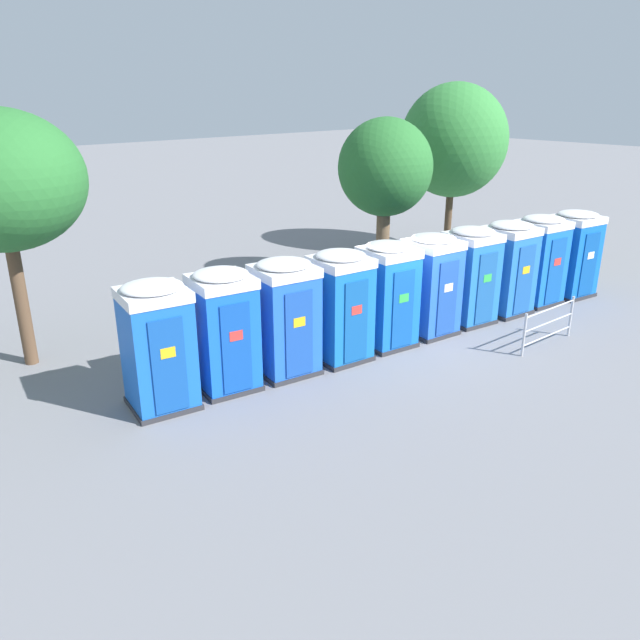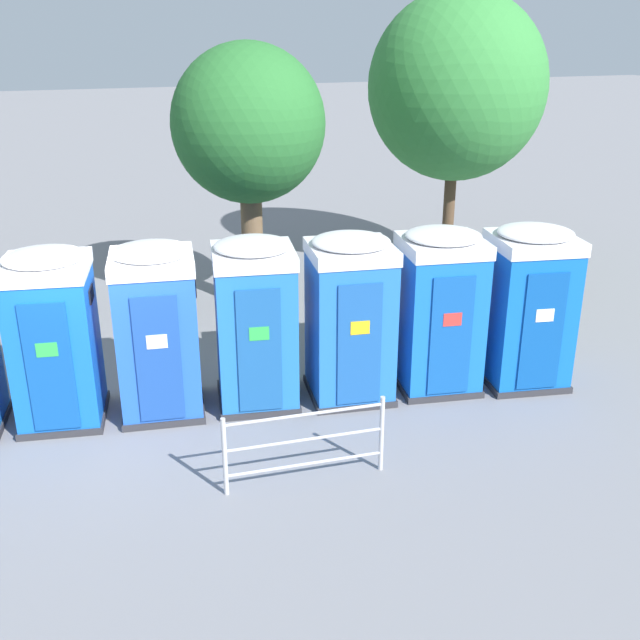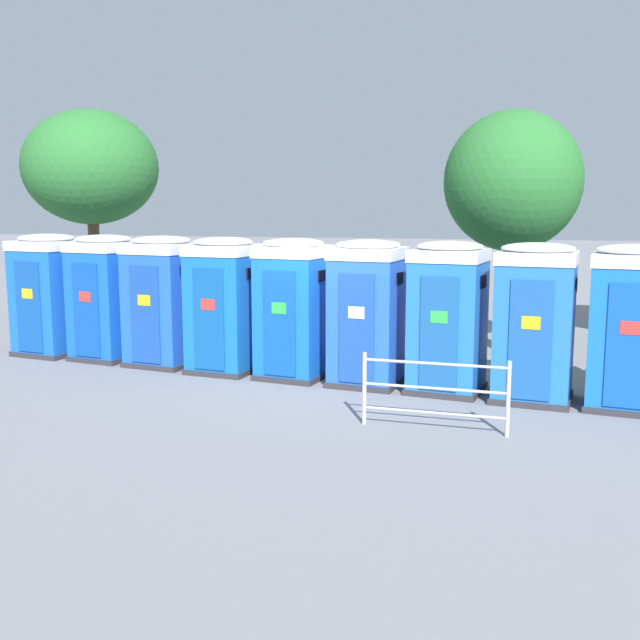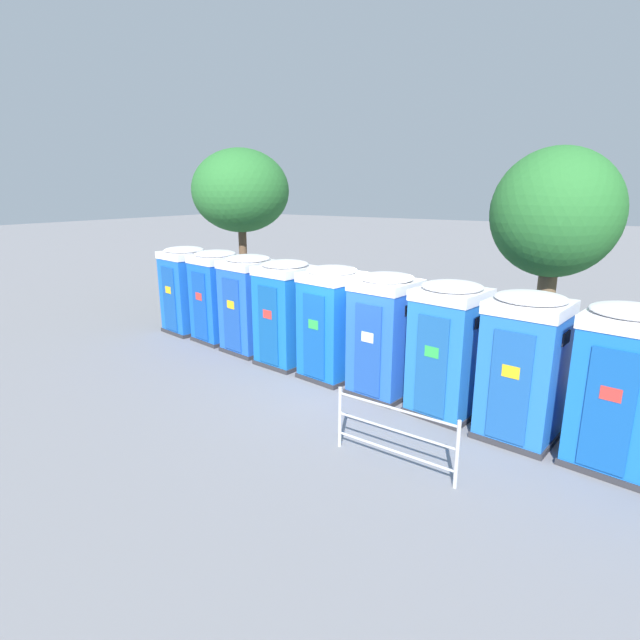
% 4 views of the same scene
% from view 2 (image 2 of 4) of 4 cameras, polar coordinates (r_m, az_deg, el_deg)
% --- Properties ---
extents(ground_plane, '(120.00, 120.00, 0.00)m').
position_cam_2_polar(ground_plane, '(11.60, -15.29, -6.71)').
color(ground_plane, slate).
extents(portapotty_4, '(1.33, 1.36, 2.54)m').
position_cam_2_polar(portapotty_4, '(11.09, -19.58, -1.24)').
color(portapotty_4, '#2D2D33').
rests_on(portapotty_4, ground).
extents(portapotty_5, '(1.32, 1.34, 2.54)m').
position_cam_2_polar(portapotty_5, '(10.95, -12.29, -0.74)').
color(portapotty_5, '#2D2D33').
rests_on(portapotty_5, ground).
extents(portapotty_6, '(1.36, 1.37, 2.54)m').
position_cam_2_polar(portapotty_6, '(11.00, -4.94, -0.19)').
color(portapotty_6, '#2D2D33').
rests_on(portapotty_6, ground).
extents(portapotty_7, '(1.37, 1.34, 2.54)m').
position_cam_2_polar(portapotty_7, '(11.17, 2.30, 0.22)').
color(portapotty_7, '#2D2D33').
rests_on(portapotty_7, ground).
extents(portapotty_8, '(1.38, 1.36, 2.54)m').
position_cam_2_polar(portapotty_8, '(11.60, 9.05, 0.80)').
color(portapotty_8, '#2D2D33').
rests_on(portapotty_8, ground).
extents(portapotty_9, '(1.41, 1.39, 2.54)m').
position_cam_2_polar(portapotty_9, '(12.05, 15.55, 1.06)').
color(portapotty_9, '#2D2D33').
rests_on(portapotty_9, ground).
extents(street_tree_0, '(3.86, 3.86, 6.10)m').
position_cam_2_polar(street_tree_0, '(17.24, 10.38, 17.07)').
color(street_tree_0, '#4C3826').
rests_on(street_tree_0, ground).
extents(street_tree_2, '(2.87, 2.87, 5.09)m').
position_cam_2_polar(street_tree_2, '(14.41, -5.47, 14.49)').
color(street_tree_2, brown).
rests_on(street_tree_2, ground).
extents(event_barrier, '(2.06, 0.17, 1.05)m').
position_cam_2_polar(event_barrier, '(9.33, -1.13, -9.28)').
color(event_barrier, '#B7B7BC').
rests_on(event_barrier, ground).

